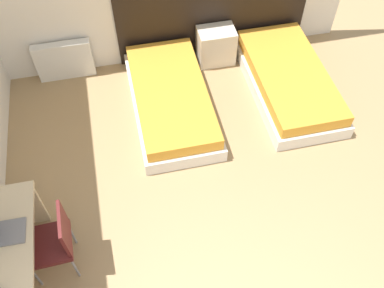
# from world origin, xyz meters

# --- Properties ---
(headboard_panel) EXTENTS (2.62, 0.03, 1.11)m
(headboard_panel) POSITION_xyz_m (0.74, 4.50, 0.55)
(headboard_panel) COLOR black
(headboard_panel) RESTS_ON ground_plane
(bed_near_window) EXTENTS (0.95, 1.91, 0.35)m
(bed_near_window) POSITION_xyz_m (-0.04, 3.52, 0.17)
(bed_near_window) COLOR silver
(bed_near_window) RESTS_ON ground_plane
(bed_near_door) EXTENTS (0.95, 1.91, 0.35)m
(bed_near_door) POSITION_xyz_m (1.52, 3.52, 0.17)
(bed_near_door) COLOR silver
(bed_near_door) RESTS_ON ground_plane
(nightstand) EXTENTS (0.50, 0.35, 0.51)m
(nightstand) POSITION_xyz_m (0.74, 4.30, 0.26)
(nightstand) COLOR beige
(nightstand) RESTS_ON ground_plane
(radiator) EXTENTS (0.75, 0.12, 0.55)m
(radiator) POSITION_xyz_m (-1.30, 4.42, 0.27)
(radiator) COLOR silver
(radiator) RESTS_ON ground_plane
(chair_near_laptop) EXTENTS (0.43, 0.43, 0.84)m
(chair_near_laptop) POSITION_xyz_m (-1.46, 1.73, 0.48)
(chair_near_laptop) COLOR #511919
(chair_near_laptop) RESTS_ON ground_plane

